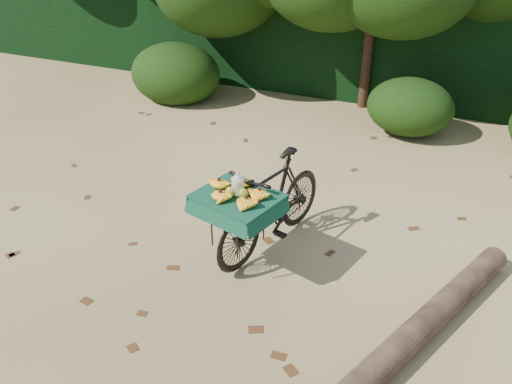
% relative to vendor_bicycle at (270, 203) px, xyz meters
% --- Properties ---
extents(ground, '(80.00, 80.00, 0.00)m').
position_rel_vendor_bicycle_xyz_m(ground, '(-0.54, -0.38, -0.59)').
color(ground, tan).
rests_on(ground, ground).
extents(vendor_bicycle, '(1.17, 2.01, 1.16)m').
position_rel_vendor_bicycle_xyz_m(vendor_bicycle, '(0.00, 0.00, 0.00)').
color(vendor_bicycle, black).
rests_on(vendor_bicycle, ground).
extents(fallen_log, '(1.67, 3.49, 0.27)m').
position_rel_vendor_bicycle_xyz_m(fallen_log, '(1.77, -1.09, -0.46)').
color(fallen_log, brown).
rests_on(fallen_log, ground).
extents(hedge_backdrop, '(26.00, 1.80, 1.80)m').
position_rel_vendor_bicycle_xyz_m(hedge_backdrop, '(-0.54, 5.92, 0.31)').
color(hedge_backdrop, black).
rests_on(hedge_backdrop, ground).
extents(bush_clumps, '(8.80, 1.70, 0.90)m').
position_rel_vendor_bicycle_xyz_m(bush_clumps, '(-0.04, 3.92, -0.14)').
color(bush_clumps, black).
rests_on(bush_clumps, ground).
extents(leaf_litter, '(7.00, 7.30, 0.01)m').
position_rel_vendor_bicycle_xyz_m(leaf_litter, '(-0.54, 0.27, -0.59)').
color(leaf_litter, '#492B13').
rests_on(leaf_litter, ground).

